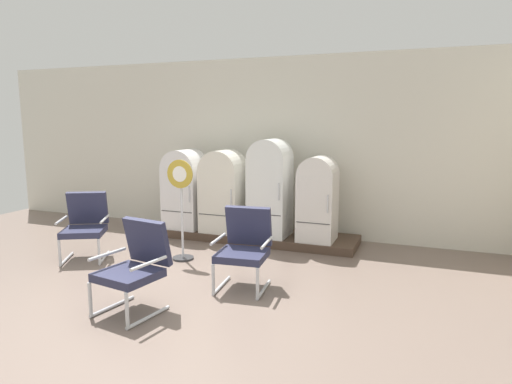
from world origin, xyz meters
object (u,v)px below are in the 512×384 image
at_px(refrigerator_1, 223,189).
at_px(armchair_right, 245,245).
at_px(refrigerator_0, 185,187).
at_px(armchair_left, 85,223).
at_px(refrigerator_3, 318,196).
at_px(armchair_center, 135,263).
at_px(refrigerator_2, 270,185).
at_px(sign_stand, 181,213).

distance_m(refrigerator_1, armchair_right, 2.40).
bearing_deg(armchair_right, refrigerator_0, 134.85).
bearing_deg(armchair_left, refrigerator_1, 50.32).
relative_size(refrigerator_1, refrigerator_3, 1.04).
relative_size(armchair_right, armchair_center, 1.00).
bearing_deg(refrigerator_0, armchair_left, -111.56).
bearing_deg(armchair_right, armchair_center, -127.25).
height_order(refrigerator_2, refrigerator_3, refrigerator_2).
bearing_deg(refrigerator_0, refrigerator_1, -0.48).
bearing_deg(armchair_left, refrigerator_0, 68.44).
bearing_deg(sign_stand, armchair_right, -27.58).
bearing_deg(armchair_center, armchair_left, 144.72).
bearing_deg(refrigerator_2, refrigerator_1, 179.82).
bearing_deg(refrigerator_3, refrigerator_1, 179.38).
xyz_separation_m(refrigerator_2, armchair_left, (-2.36, -1.79, -0.48)).
bearing_deg(refrigerator_1, sign_stand, -92.72).
xyz_separation_m(refrigerator_3, armchair_left, (-3.18, -1.77, -0.33)).
bearing_deg(refrigerator_3, armchair_left, -150.91).
bearing_deg(armchair_center, refrigerator_2, 81.47).
relative_size(refrigerator_2, armchair_left, 1.64).
bearing_deg(refrigerator_3, refrigerator_2, 178.92).
xyz_separation_m(armchair_left, sign_stand, (1.42, 0.45, 0.18)).
xyz_separation_m(refrigerator_0, armchair_left, (-0.71, -1.79, -0.35)).
xyz_separation_m(refrigerator_1, armchair_center, (0.40, -3.12, -0.35)).
xyz_separation_m(refrigerator_2, sign_stand, (-0.94, -1.34, -0.30)).
height_order(armchair_left, sign_stand, sign_stand).
relative_size(refrigerator_1, sign_stand, 0.95).
relative_size(refrigerator_1, refrigerator_2, 0.87).
height_order(refrigerator_2, armchair_left, refrigerator_2).
bearing_deg(sign_stand, refrigerator_2, 55.02).
relative_size(refrigerator_1, armchair_right, 1.43).
bearing_deg(armchair_left, refrigerator_3, 29.09).
distance_m(armchair_left, armchair_center, 2.31).
distance_m(armchair_right, armchair_center, 1.39).
xyz_separation_m(refrigerator_1, armchair_left, (-1.48, -1.79, -0.35)).
relative_size(refrigerator_2, armchair_right, 1.64).
xyz_separation_m(refrigerator_0, refrigerator_3, (2.47, -0.02, -0.02)).
bearing_deg(armchair_right, sign_stand, 152.42).
height_order(refrigerator_1, sign_stand, refrigerator_1).
bearing_deg(armchair_right, refrigerator_2, 100.40).
bearing_deg(refrigerator_0, armchair_right, -45.15).
relative_size(refrigerator_0, refrigerator_1, 0.99).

